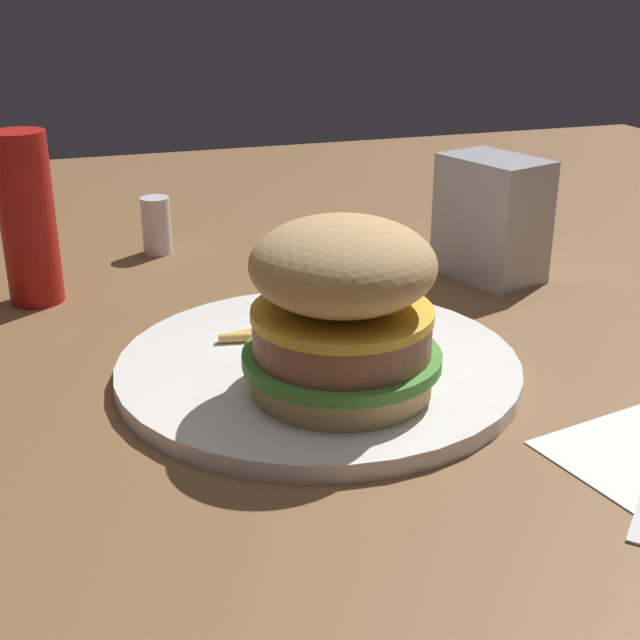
# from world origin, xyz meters

# --- Properties ---
(ground_plane) EXTENTS (1.60, 1.60, 0.00)m
(ground_plane) POSITION_xyz_m (0.00, 0.00, 0.00)
(ground_plane) COLOR brown
(plate) EXTENTS (0.27, 0.27, 0.01)m
(plate) POSITION_xyz_m (0.03, 0.00, 0.01)
(plate) COLOR white
(plate) RESTS_ON ground_plane
(sandwich) EXTENTS (0.12, 0.12, 0.11)m
(sandwich) POSITION_xyz_m (0.03, 0.05, 0.07)
(sandwich) COLOR tan
(sandwich) RESTS_ON plate
(fries_pile) EXTENTS (0.10, 0.07, 0.01)m
(fries_pile) POSITION_xyz_m (0.03, -0.05, 0.02)
(fries_pile) COLOR #E5B251
(fries_pile) RESTS_ON plate
(napkin_dispenser) EXTENTS (0.08, 0.10, 0.11)m
(napkin_dispenser) POSITION_xyz_m (-0.18, -0.15, 0.05)
(napkin_dispenser) COLOR #B7BABF
(napkin_dispenser) RESTS_ON ground_plane
(ketchup_bottle) EXTENTS (0.04, 0.04, 0.14)m
(ketchup_bottle) POSITION_xyz_m (0.21, -0.21, 0.07)
(ketchup_bottle) COLOR #B21914
(ketchup_bottle) RESTS_ON ground_plane
(salt_shaker) EXTENTS (0.03, 0.03, 0.06)m
(salt_shaker) POSITION_xyz_m (0.09, -0.31, 0.03)
(salt_shaker) COLOR white
(salt_shaker) RESTS_ON ground_plane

